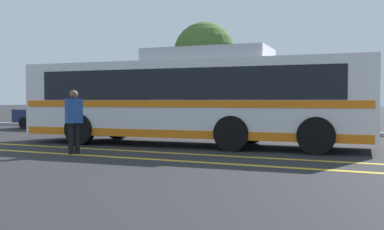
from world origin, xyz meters
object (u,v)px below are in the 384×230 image
(transit_bus, at_px, (193,98))
(tree_0, at_px, (205,53))
(parked_car_1, at_px, (145,116))
(parked_car_0, at_px, (58,114))
(pedestrian_0, at_px, (74,118))

(transit_bus, xyz_separation_m, tree_0, (-3.34, 9.05, 2.41))
(parked_car_1, relative_size, tree_0, 0.76)
(transit_bus, xyz_separation_m, parked_car_0, (-9.70, 4.95, -0.77))
(pedestrian_0, bearing_deg, parked_car_1, -130.96)
(pedestrian_0, bearing_deg, transit_bus, -177.66)
(parked_car_0, relative_size, tree_0, 0.81)
(parked_car_1, relative_size, pedestrian_0, 2.49)
(pedestrian_0, relative_size, tree_0, 0.30)
(parked_car_1, bearing_deg, transit_bus, -136.18)
(parked_car_0, relative_size, pedestrian_0, 2.65)
(tree_0, bearing_deg, parked_car_0, -147.23)
(parked_car_0, height_order, parked_car_1, parked_car_0)
(transit_bus, height_order, tree_0, tree_0)
(transit_bus, distance_m, parked_car_0, 10.92)
(transit_bus, bearing_deg, parked_car_0, 59.68)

